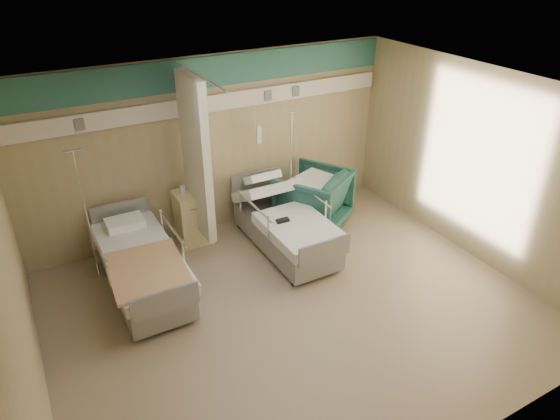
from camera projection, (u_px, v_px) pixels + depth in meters
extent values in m
cube|color=#88725E|center=(294.00, 308.00, 6.53)|extent=(6.00, 5.00, 0.00)
cube|color=tan|center=(215.00, 146.00, 7.77)|extent=(6.00, 0.04, 2.80)
cube|color=tan|center=(457.00, 351.00, 3.94)|extent=(6.00, 0.04, 2.80)
cube|color=tan|center=(15.00, 292.00, 4.58)|extent=(0.04, 5.00, 2.80)
cube|color=tan|center=(477.00, 165.00, 7.12)|extent=(0.04, 5.00, 2.80)
cube|color=silver|center=(298.00, 98.00, 5.18)|extent=(6.00, 5.00, 0.04)
cube|color=#2F6F67|center=(210.00, 72.00, 7.20)|extent=(6.00, 0.04, 0.45)
cube|color=silver|center=(213.00, 103.00, 7.39)|extent=(5.88, 0.08, 0.25)
cylinder|color=silver|center=(198.00, 74.00, 6.21)|extent=(0.03, 1.80, 0.03)
cube|color=silver|center=(196.00, 158.00, 7.08)|extent=(0.12, 0.90, 2.35)
cube|color=beige|center=(193.00, 217.00, 7.78)|extent=(0.50, 0.48, 0.85)
imported|color=#205048|center=(313.00, 199.00, 8.20)|extent=(1.43, 1.44, 0.96)
cube|color=white|center=(315.00, 171.00, 7.90)|extent=(0.87, 0.82, 0.08)
cylinder|color=silver|center=(290.00, 220.00, 8.53)|extent=(0.34, 0.34, 0.03)
cylinder|color=silver|center=(291.00, 169.00, 8.08)|extent=(0.03, 0.03, 1.91)
cylinder|color=silver|center=(292.00, 112.00, 7.62)|extent=(0.23, 0.03, 0.03)
cylinder|color=silver|center=(98.00, 270.00, 7.24)|extent=(0.34, 0.34, 0.03)
cylinder|color=silver|center=(86.00, 215.00, 6.80)|extent=(0.03, 0.03, 1.88)
cylinder|color=silver|center=(73.00, 151.00, 6.34)|extent=(0.23, 0.03, 0.03)
cube|color=black|center=(283.00, 220.00, 7.23)|extent=(0.19, 0.09, 0.04)
cube|color=tan|center=(147.00, 270.00, 6.17)|extent=(0.98, 1.20, 0.04)
cube|color=black|center=(199.00, 188.00, 7.57)|extent=(0.23, 0.15, 0.12)
cylinder|color=white|center=(183.00, 189.00, 7.53)|extent=(0.09, 0.09, 0.13)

